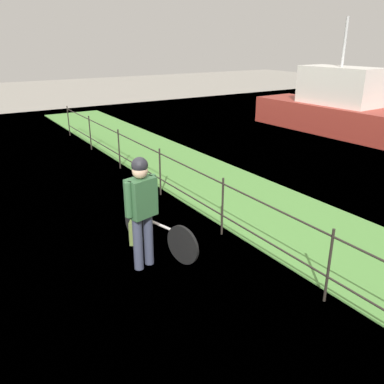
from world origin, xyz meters
name	(u,v)px	position (x,y,z in m)	size (l,w,h in m)	color
ground_plane	(104,269)	(0.00, 0.00, 0.00)	(60.00, 60.00, 0.00)	gray
grass_strip	(280,216)	(0.00, 3.52, 0.01)	(27.00, 2.40, 0.03)	#569342
iron_fence	(223,202)	(0.00, 2.14, 0.61)	(18.04, 0.04, 1.03)	#28231E
bicycle_main	(158,233)	(-0.06, 0.94, 0.33)	(1.60, 0.47, 0.61)	black
wooden_crate	(141,201)	(-0.42, 0.84, 0.75)	(0.39, 0.26, 0.29)	brown
terrier_dog	(142,189)	(-0.39, 0.85, 0.97)	(0.32, 0.21, 0.18)	silver
cyclist_person	(141,204)	(0.23, 0.54, 1.00)	(0.35, 0.53, 1.68)	#383D51
backpack_on_paving	(136,231)	(-0.52, 0.76, 0.20)	(0.28, 0.18, 0.40)	olive
moored_boat_near	(336,109)	(-4.51, 10.46, 0.82)	(6.37, 2.14, 3.88)	#9E3328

